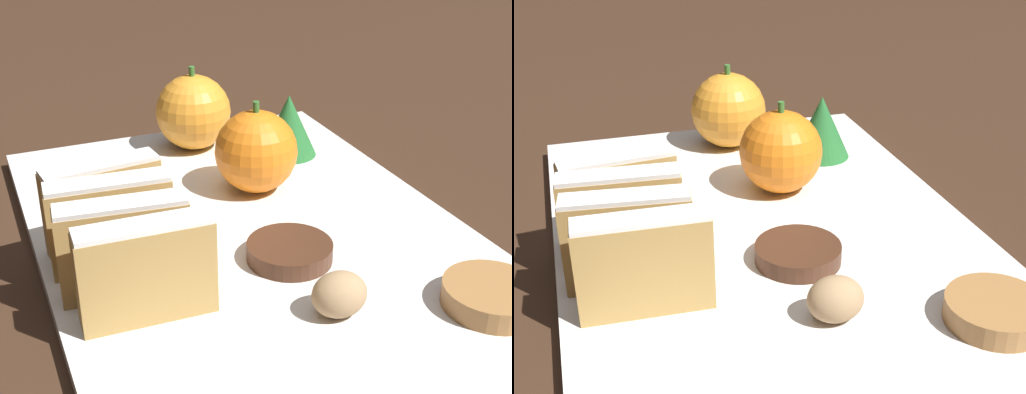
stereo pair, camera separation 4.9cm
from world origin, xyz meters
The scene contains 12 objects.
ground_plane centered at (0.00, 0.00, 0.00)m, with size 6.00×6.00×0.00m, color #382316.
serving_platter centered at (0.00, 0.00, 0.01)m, with size 0.29×0.44×0.01m.
stollen_slice_front centered at (-0.09, -0.06, 0.04)m, with size 0.08×0.02×0.06m.
stollen_slice_second centered at (-0.10, -0.03, 0.04)m, with size 0.08×0.03×0.06m.
stollen_slice_third centered at (-0.10, 0.00, 0.04)m, with size 0.08×0.03×0.06m.
stollen_slice_fourth centered at (-0.10, 0.03, 0.04)m, with size 0.08×0.03×0.06m.
orange_near centered at (0.03, 0.07, 0.04)m, with size 0.06×0.06×0.07m.
orange_far centered at (0.01, 0.17, 0.05)m, with size 0.07×0.07×0.07m.
walnut centered at (0.01, -0.10, 0.03)m, with size 0.03×0.03×0.03m.
chocolate_cookie centered at (0.01, -0.04, 0.02)m, with size 0.06×0.06×0.01m.
gingerbread_cookie centered at (0.09, -0.13, 0.02)m, with size 0.06×0.06×0.01m.
evergreen_sprig centered at (0.08, 0.12, 0.04)m, with size 0.05×0.05×0.05m.
Camera 1 is at (-0.17, -0.40, 0.26)m, focal length 50.00 mm.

